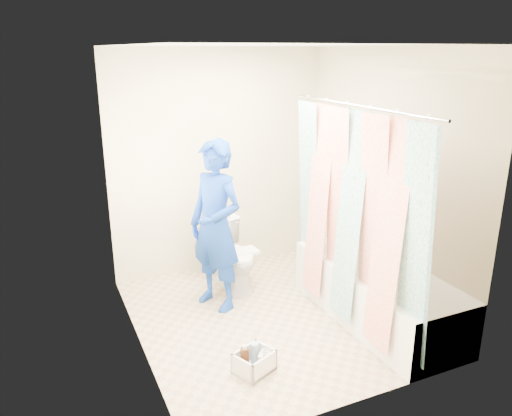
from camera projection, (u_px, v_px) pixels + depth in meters
name	position (u px, v px, depth m)	size (l,w,h in m)	color
floor	(272.00, 317.00, 4.63)	(2.60, 2.60, 0.00)	tan
ceiling	(275.00, 45.00, 3.90)	(2.40, 2.60, 0.02)	silver
wall_back	(220.00, 163.00, 5.39)	(2.40, 0.02, 2.40)	beige
wall_front	(364.00, 244.00, 3.14)	(2.40, 0.02, 2.40)	beige
wall_left	(132.00, 210.00, 3.79)	(0.02, 2.60, 2.40)	beige
wall_right	(386.00, 178.00, 4.74)	(0.02, 2.60, 2.40)	beige
bathtub	(377.00, 293.00, 4.52)	(0.70, 1.75, 0.50)	white
curtain_rod	(358.00, 106.00, 3.87)	(0.02, 0.02, 1.90)	silver
shower_curtain	(351.00, 219.00, 4.16)	(0.06, 1.75, 1.80)	white
toilet	(232.00, 255.00, 5.14)	(0.39, 0.69, 0.70)	silver
tank_lid	(237.00, 253.00, 5.02)	(0.43, 0.19, 0.03)	white
tank_internals	(221.00, 219.00, 5.17)	(0.17, 0.06, 0.23)	black
plumber	(216.00, 226.00, 4.61)	(0.59, 0.39, 1.62)	#101DA9
cleaning_caddy	(255.00, 362.00, 3.83)	(0.35, 0.32, 0.22)	silver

